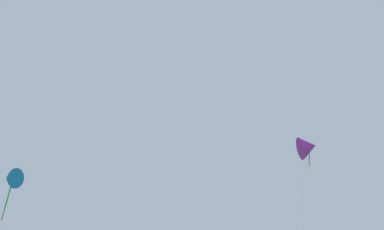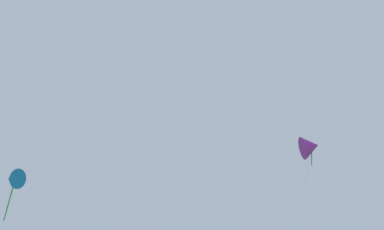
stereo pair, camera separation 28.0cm
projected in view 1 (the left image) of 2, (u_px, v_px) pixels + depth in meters
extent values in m
cone|color=blue|center=(11.00, 178.00, 37.11)|extent=(2.32, 2.24, 1.94)
cylinder|color=green|center=(7.00, 201.00, 36.32)|extent=(0.45, 0.24, 3.39)
cylinder|color=silver|center=(297.00, 228.00, 47.30)|extent=(2.08, 4.19, 18.38)
cone|color=purple|center=(308.00, 147.00, 49.76)|extent=(3.50, 3.61, 3.10)
cylinder|color=green|center=(309.00, 158.00, 49.23)|extent=(0.46, 0.17, 2.03)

